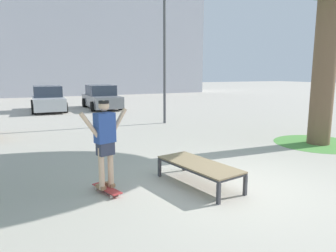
{
  "coord_description": "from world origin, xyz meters",
  "views": [
    {
      "loc": [
        -3.87,
        -4.78,
        2.29
      ],
      "look_at": [
        -0.73,
        1.96,
        1.0
      ],
      "focal_mm": 33.01,
      "sensor_mm": 36.0,
      "label": 1
    }
  ],
  "objects": [
    {
      "name": "ground_plane",
      "position": [
        0.0,
        0.0,
        0.0
      ],
      "size": [
        120.0,
        120.0,
        0.0
      ],
      "primitive_type": "plane",
      "color": "#B2AA9E"
    },
    {
      "name": "car_silver",
      "position": [
        -2.59,
        15.15,
        0.69
      ],
      "size": [
        1.97,
        4.22,
        1.5
      ],
      "color": "#B7BABF",
      "rests_on": "ground"
    },
    {
      "name": "car_grey",
      "position": [
        0.62,
        15.03,
        0.69
      ],
      "size": [
        1.97,
        4.22,
        1.5
      ],
      "color": "slate",
      "rests_on": "ground"
    },
    {
      "name": "light_post",
      "position": [
        1.91,
        7.99,
        3.83
      ],
      "size": [
        0.36,
        0.36,
        5.83
      ],
      "color": "#4C4C51",
      "rests_on": "ground"
    },
    {
      "name": "grass_patch_near_right",
      "position": [
        4.74,
        2.08,
        0.0
      ],
      "size": [
        2.77,
        2.77,
        0.01
      ],
      "primitive_type": "cylinder",
      "color": "#519342",
      "rests_on": "ground"
    },
    {
      "name": "skateboard",
      "position": [
        -2.55,
        0.84,
        0.08
      ],
      "size": [
        0.43,
        0.82,
        0.09
      ],
      "color": "#B23333",
      "rests_on": "ground"
    },
    {
      "name": "building_facade",
      "position": [
        -3.02,
        28.74,
        5.88
      ],
      "size": [
        36.58,
        4.0,
        11.76
      ],
      "primitive_type": "cube",
      "color": "silver",
      "rests_on": "ground"
    },
    {
      "name": "skater",
      "position": [
        -2.55,
        0.84,
        1.07
      ],
      "size": [
        0.98,
        0.39,
        1.69
      ],
      "color": "beige",
      "rests_on": "skateboard"
    },
    {
      "name": "skate_box",
      "position": [
        -0.73,
        0.46,
        0.41
      ],
      "size": [
        1.1,
        2.01,
        0.46
      ],
      "color": "#38383D",
      "rests_on": "ground"
    }
  ]
}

